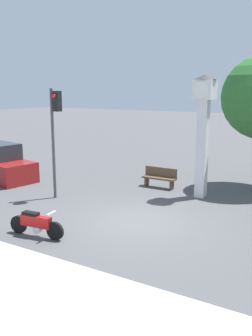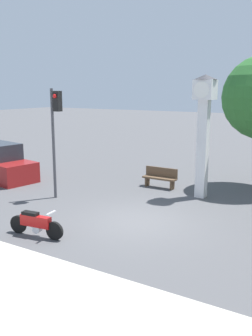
# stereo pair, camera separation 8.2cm
# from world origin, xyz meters

# --- Properties ---
(ground_plane) EXTENTS (120.00, 120.00, 0.00)m
(ground_plane) POSITION_xyz_m (0.00, 0.00, 0.00)
(ground_plane) COLOR #4C4C4F
(motorcycle) EXTENTS (1.94, 0.45, 0.86)m
(motorcycle) POSITION_xyz_m (-2.02, -2.75, 0.41)
(motorcycle) COLOR black
(motorcycle) RESTS_ON ground_plane
(clock_tower) EXTENTS (0.94, 0.94, 5.04)m
(clock_tower) POSITION_xyz_m (0.80, 4.03, 3.28)
(clock_tower) COLOR white
(clock_tower) RESTS_ON ground_plane
(traffic_light) EXTENTS (0.50, 0.35, 4.50)m
(traffic_light) POSITION_xyz_m (-4.23, 0.76, 3.08)
(traffic_light) COLOR #47474C
(traffic_light) RESTS_ON ground_plane
(bench) EXTENTS (1.60, 0.44, 0.92)m
(bench) POSITION_xyz_m (-1.36, 4.55, 0.49)
(bench) COLOR brown
(bench) RESTS_ON ground_plane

